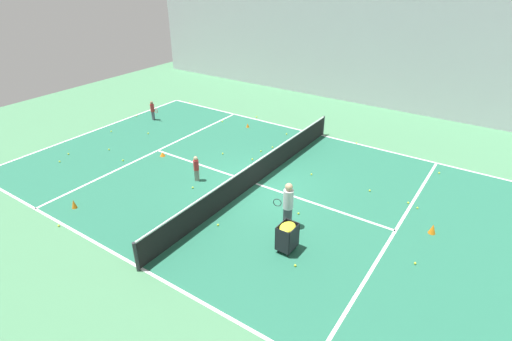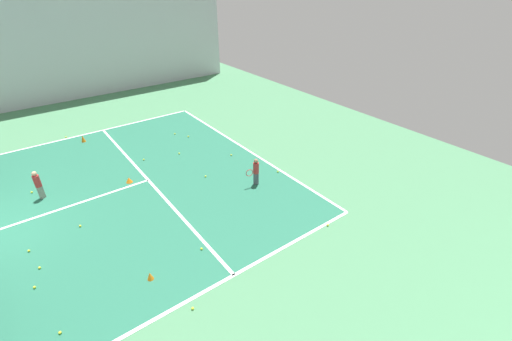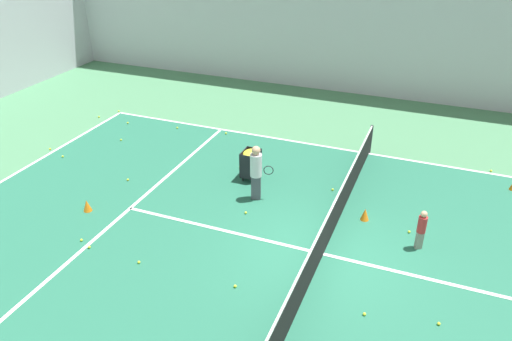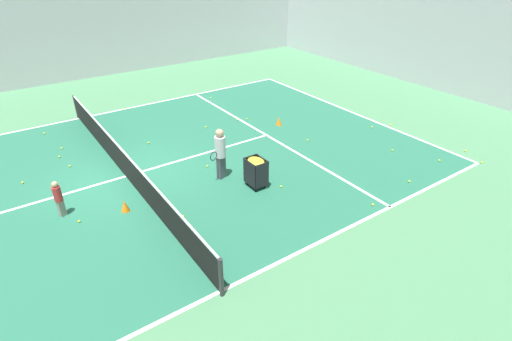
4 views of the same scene
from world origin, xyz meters
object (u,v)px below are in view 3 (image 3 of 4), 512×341
child_midcourt (422,227)px  training_cone_0 (365,214)px  tennis_net (324,237)px  coach_at_net (256,169)px  ball_cart (251,159)px

child_midcourt → training_cone_0: (0.75, 1.46, -0.44)m
tennis_net → training_cone_0: size_ratio=35.60×
coach_at_net → child_midcourt: 4.63m
child_midcourt → tennis_net: bearing=0.1°
tennis_net → ball_cart: size_ratio=12.92×
tennis_net → ball_cart: 4.18m
coach_at_net → tennis_net: bearing=-52.0°
coach_at_net → ball_cart: size_ratio=1.77×
child_midcourt → training_cone_0: child_midcourt is taller
coach_at_net → training_cone_0: coach_at_net is taller
child_midcourt → training_cone_0: size_ratio=3.16×
training_cone_0 → tennis_net: bearing=161.0°
tennis_net → ball_cart: (2.84, 3.06, 0.14)m
child_midcourt → training_cone_0: bearing=-54.8°
coach_at_net → ball_cart: bearing=103.9°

